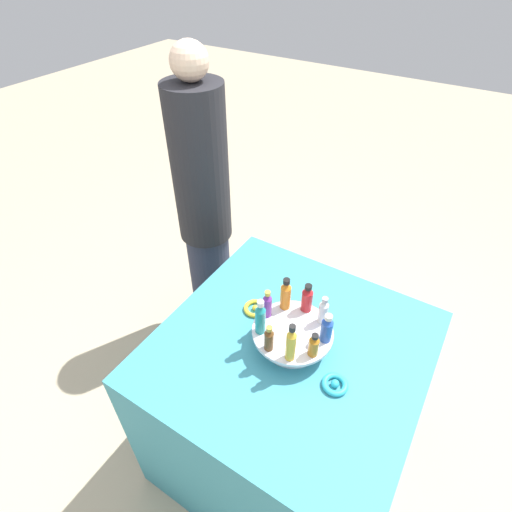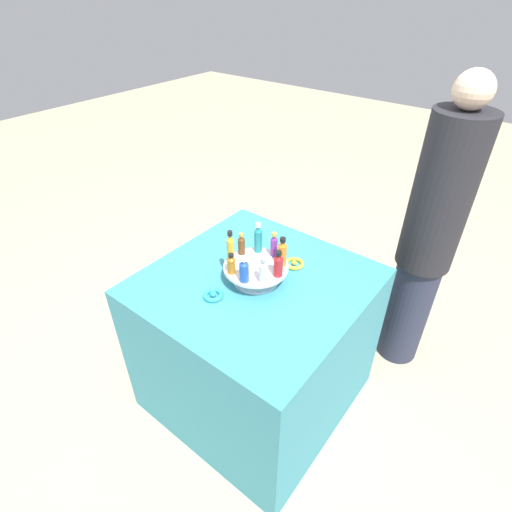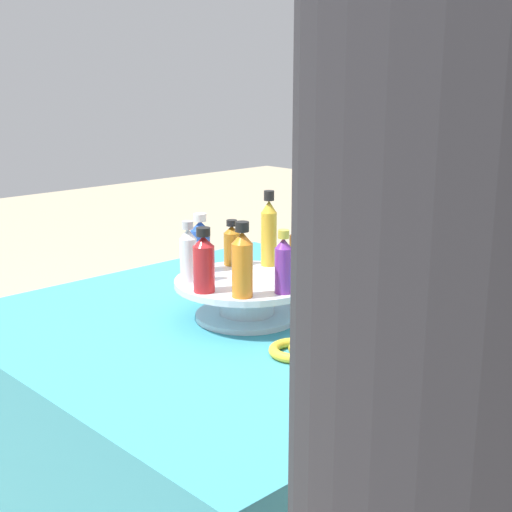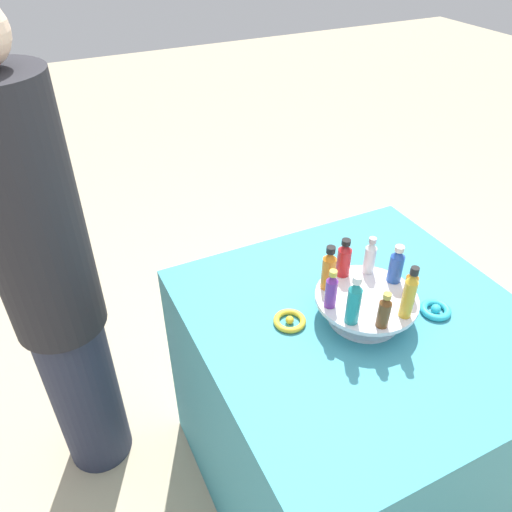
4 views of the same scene
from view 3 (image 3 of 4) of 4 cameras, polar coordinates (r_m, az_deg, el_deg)
name	(u,v)px [view 3 (image 3 of 4)]	position (r m, az deg, el deg)	size (l,w,h in m)	color
party_table	(248,496)	(1.54, -0.68, -18.68)	(0.90, 0.90, 0.77)	teal
display_stand	(247,294)	(1.35, -0.74, -3.08)	(0.27, 0.27, 0.08)	silver
bottle_teal	(304,248)	(1.31, 3.89, 0.61)	(0.03, 0.03, 0.14)	teal
bottle_brown	(297,249)	(1.38, 3.32, 0.59)	(0.03, 0.03, 0.10)	brown
bottle_gold	(269,231)	(1.42, 1.04, 1.98)	(0.03, 0.03, 0.15)	gold
bottle_amber	(232,244)	(1.44, -1.94, 0.94)	(0.03, 0.03, 0.09)	#AD6B19
bottle_blue	(200,245)	(1.39, -4.46, 0.91)	(0.04, 0.04, 0.11)	#234CAD
bottle_clear	(188,254)	(1.32, -5.44, 0.18)	(0.03, 0.03, 0.11)	silver
bottle_red	(204,262)	(1.26, -4.20, -0.52)	(0.04, 0.04, 0.12)	#B21E23
bottle_orange	(242,263)	(1.22, -1.10, -0.53)	(0.04, 0.04, 0.13)	orange
bottle_purple	(283,264)	(1.25, 2.20, -0.66)	(0.03, 0.03, 0.11)	#702D93
ribbon_bow_gold	(295,350)	(1.19, 3.15, -7.54)	(0.09, 0.09, 0.02)	gold
ribbon_bow_teal	(210,285)	(1.55, -3.70, -2.30)	(0.08, 0.08, 0.03)	#2DB7CC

